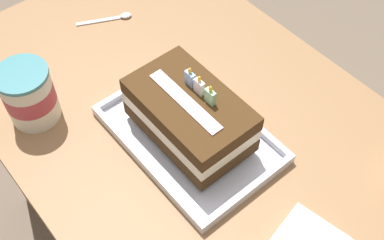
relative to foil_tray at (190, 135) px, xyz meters
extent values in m
cube|color=olive|center=(-0.03, 0.03, -0.02)|extent=(1.14, 0.70, 0.04)
cube|color=olive|center=(-0.54, -0.26, -0.39)|extent=(0.06, 0.06, 0.70)
cube|color=olive|center=(-0.54, 0.32, -0.39)|extent=(0.06, 0.06, 0.70)
cube|color=silver|center=(0.00, 0.00, 0.00)|extent=(0.35, 0.23, 0.01)
cube|color=silver|center=(0.00, -0.11, 0.01)|extent=(0.35, 0.01, 0.02)
cube|color=silver|center=(0.00, 0.11, 0.01)|extent=(0.35, 0.01, 0.02)
cube|color=silver|center=(-0.17, 0.00, 0.01)|extent=(0.01, 0.21, 0.02)
cube|color=silver|center=(0.17, 0.00, 0.01)|extent=(0.01, 0.21, 0.02)
cube|color=#402913|center=(0.00, 0.00, 0.03)|extent=(0.24, 0.14, 0.03)
cube|color=beige|center=(0.00, 0.00, 0.07)|extent=(0.24, 0.14, 0.03)
cube|color=#402913|center=(0.00, 0.00, 0.10)|extent=(0.24, 0.14, 0.03)
cube|color=beige|center=(0.00, -0.01, 0.12)|extent=(0.18, 0.03, 0.00)
cube|color=#8CB7EA|center=(-0.03, 0.02, 0.13)|extent=(0.02, 0.01, 0.03)
ellipsoid|color=yellow|center=(-0.03, 0.02, 0.15)|extent=(0.01, 0.01, 0.01)
cube|color=white|center=(0.00, 0.02, 0.13)|extent=(0.02, 0.01, 0.03)
ellipsoid|color=yellow|center=(0.00, 0.02, 0.15)|extent=(0.01, 0.01, 0.01)
cube|color=#99DB9E|center=(0.03, 0.02, 0.13)|extent=(0.02, 0.01, 0.03)
ellipsoid|color=yellow|center=(0.03, 0.02, 0.15)|extent=(0.01, 0.01, 0.01)
cylinder|color=silver|center=(-0.25, -0.21, 0.05)|extent=(0.10, 0.10, 0.12)
cylinder|color=#B23D47|center=(-0.25, -0.21, 0.06)|extent=(0.10, 0.10, 0.04)
cylinder|color=teal|center=(-0.25, -0.21, 0.12)|extent=(0.10, 0.10, 0.01)
ellipsoid|color=silver|center=(-0.38, 0.11, 0.00)|extent=(0.03, 0.03, 0.01)
cube|color=silver|center=(-0.41, 0.05, 0.00)|extent=(0.06, 0.10, 0.00)
camera|label=1|loc=(0.43, -0.35, 0.78)|focal=45.13mm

